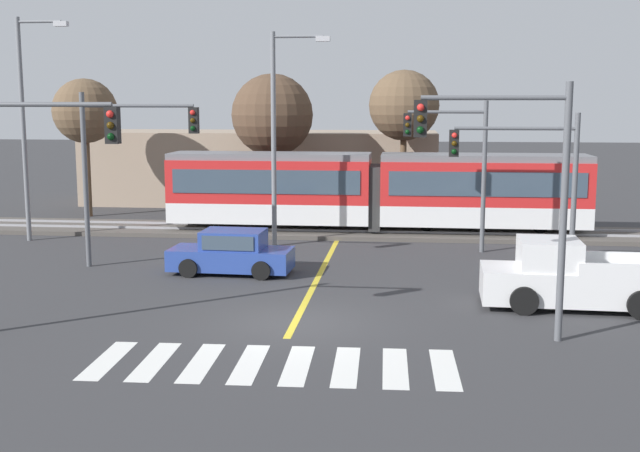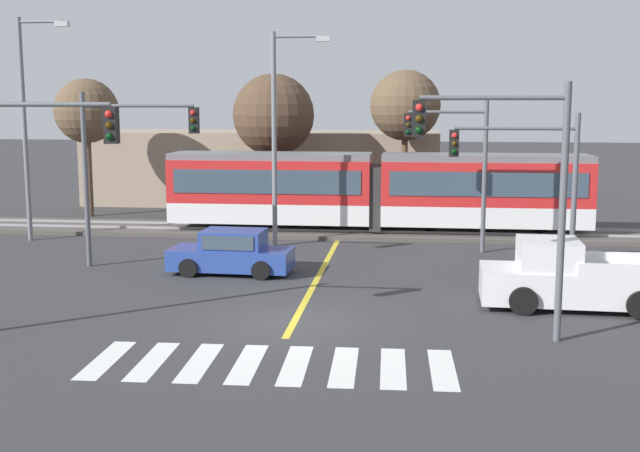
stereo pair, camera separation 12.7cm
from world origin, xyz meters
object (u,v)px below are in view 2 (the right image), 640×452
at_px(traffic_light_near_right, 513,171).
at_px(light_rail_tram, 376,189).
at_px(traffic_light_mid_left, 123,152).
at_px(street_lamp_west, 28,117).
at_px(traffic_light_mid_right, 529,169).
at_px(bare_tree_west, 274,115).
at_px(traffic_light_near_left, 26,173).
at_px(bare_tree_east, 405,106).
at_px(bare_tree_far_west, 86,112).
at_px(traffic_light_far_right, 457,153).
at_px(street_lamp_centre, 280,126).
at_px(pickup_truck, 572,279).
at_px(sedan_crossing, 231,253).

bearing_deg(traffic_light_near_right, light_rail_tram, 104.12).
distance_m(traffic_light_mid_left, street_lamp_west, 7.82).
distance_m(traffic_light_mid_right, bare_tree_west, 17.27).
xyz_separation_m(traffic_light_near_left, bare_tree_west, (2.56, 21.60, 1.09)).
height_order(traffic_light_mid_right, bare_tree_east, bare_tree_east).
xyz_separation_m(light_rail_tram, traffic_light_near_right, (3.97, -15.78, 2.17)).
height_order(light_rail_tram, bare_tree_far_west, bare_tree_far_west).
distance_m(traffic_light_far_right, street_lamp_centre, 7.17).
height_order(pickup_truck, street_lamp_west, street_lamp_west).
distance_m(bare_tree_west, bare_tree_east, 6.69).
height_order(street_lamp_west, bare_tree_east, street_lamp_west).
relative_size(traffic_light_far_right, street_lamp_centre, 0.69).
xyz_separation_m(traffic_light_mid_right, bare_tree_far_west, (-20.39, 12.33, 1.72)).
xyz_separation_m(traffic_light_mid_left, street_lamp_west, (-5.91, 4.99, 1.14)).
bearing_deg(bare_tree_far_west, street_lamp_west, -86.10).
xyz_separation_m(traffic_light_near_left, street_lamp_centre, (4.25, 13.18, 0.81)).
xyz_separation_m(light_rail_tram, bare_tree_west, (-5.47, 5.01, 3.15)).
bearing_deg(traffic_light_near_left, traffic_light_mid_right, 31.65).
distance_m(traffic_light_mid_left, traffic_light_far_right, 12.63).
relative_size(traffic_light_far_right, bare_tree_far_west, 0.84).
bearing_deg(bare_tree_east, traffic_light_mid_right, -72.97).
relative_size(traffic_light_mid_left, traffic_light_far_right, 1.05).
bearing_deg(traffic_light_far_right, bare_tree_west, 134.47).
xyz_separation_m(traffic_light_mid_left, traffic_light_far_right, (11.85, 4.36, -0.23)).
distance_m(street_lamp_west, bare_tree_west, 12.24).
bearing_deg(traffic_light_near_right, sedan_crossing, 141.23).
relative_size(sedan_crossing, traffic_light_near_left, 0.69).
distance_m(bare_tree_far_west, bare_tree_west, 9.55).
bearing_deg(traffic_light_near_right, traffic_light_near_left, -176.12).
height_order(traffic_light_far_right, street_lamp_west, street_lamp_west).
relative_size(traffic_light_mid_right, bare_tree_west, 0.76).
distance_m(traffic_light_near_right, street_lamp_west, 22.30).
distance_m(traffic_light_near_left, bare_tree_east, 24.02).
bearing_deg(street_lamp_west, traffic_light_far_right, -2.03).
xyz_separation_m(traffic_light_mid_right, traffic_light_near_left, (-13.45, -8.29, 0.45)).
xyz_separation_m(traffic_light_near_right, bare_tree_far_west, (-18.94, 19.81, 1.16)).
xyz_separation_m(traffic_light_mid_left, bare_tree_east, (9.74, 13.82, 1.54)).
bearing_deg(bare_tree_west, light_rail_tram, -42.45).
bearing_deg(pickup_truck, bare_tree_east, 105.52).
relative_size(light_rail_tram, traffic_light_mid_left, 2.98).
distance_m(light_rail_tram, traffic_light_near_right, 16.42).
xyz_separation_m(traffic_light_near_right, traffic_light_mid_left, (-12.53, 7.50, -0.09)).
distance_m(traffic_light_far_right, bare_tree_west, 12.58).
relative_size(traffic_light_mid_left, bare_tree_west, 0.85).
xyz_separation_m(pickup_truck, traffic_light_near_left, (-14.19, -4.18, 3.27)).
relative_size(pickup_truck, traffic_light_far_right, 0.92).
bearing_deg(bare_tree_far_west, traffic_light_mid_right, -31.17).
xyz_separation_m(light_rail_tram, traffic_light_mid_right, (5.42, -8.31, 1.61)).
xyz_separation_m(light_rail_tram, pickup_truck, (6.16, -12.42, -1.21)).
bearing_deg(traffic_light_mid_left, traffic_light_near_left, -86.36).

